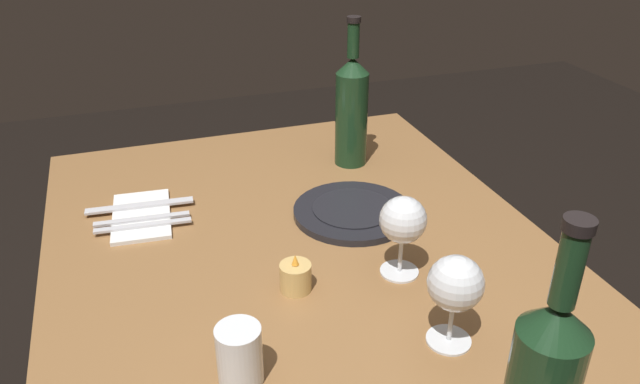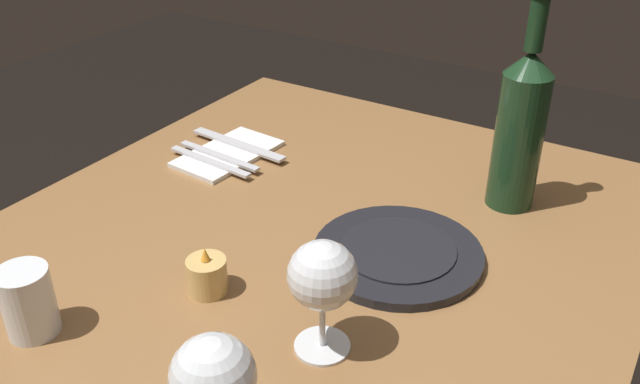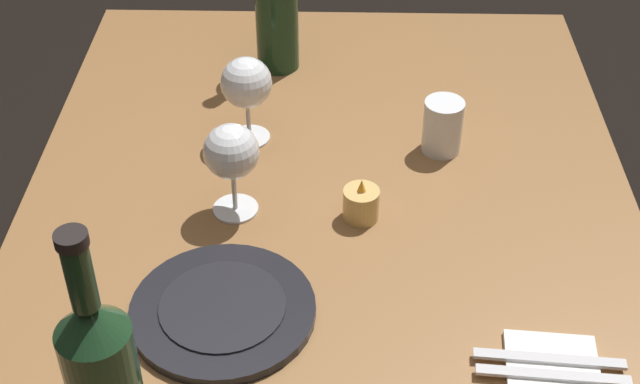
{
  "view_description": "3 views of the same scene",
  "coord_description": "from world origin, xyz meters",
  "px_view_note": "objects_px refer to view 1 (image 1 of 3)",
  "views": [
    {
      "loc": [
        -0.81,
        0.27,
        1.36
      ],
      "look_at": [
        0.08,
        -0.03,
        0.85
      ],
      "focal_mm": 34.69,
      "sensor_mm": 36.0,
      "label": 1
    },
    {
      "loc": [
        -0.54,
        -0.44,
        1.29
      ],
      "look_at": [
        0.08,
        -0.05,
        0.86
      ],
      "focal_mm": 37.8,
      "sensor_mm": 36.0,
      "label": 2
    },
    {
      "loc": [
        0.96,
        0.01,
        1.58
      ],
      "look_at": [
        0.06,
        -0.01,
        0.86
      ],
      "focal_mm": 50.93,
      "sensor_mm": 36.0,
      "label": 3
    }
  ],
  "objects_px": {
    "fork_outer": "(143,225)",
    "wine_bottle_second": "(352,109)",
    "dinner_plate": "(353,211)",
    "table_knife": "(140,206)",
    "wine_glass_left": "(403,222)",
    "water_tumbler": "(240,358)",
    "votive_candle": "(296,278)",
    "folded_napkin": "(141,216)",
    "wine_glass_right": "(455,285)",
    "fork_inner": "(142,219)"
  },
  "relations": [
    {
      "from": "fork_outer",
      "to": "wine_bottle_second",
      "type": "bearing_deg",
      "value": -72.2
    },
    {
      "from": "dinner_plate",
      "to": "table_knife",
      "type": "height_order",
      "value": "dinner_plate"
    },
    {
      "from": "wine_glass_left",
      "to": "dinner_plate",
      "type": "xyz_separation_m",
      "value": [
        0.21,
        0.0,
        -0.09
      ]
    },
    {
      "from": "wine_glass_left",
      "to": "dinner_plate",
      "type": "bearing_deg",
      "value": 1.12
    },
    {
      "from": "wine_bottle_second",
      "to": "water_tumbler",
      "type": "xyz_separation_m",
      "value": [
        -0.59,
        0.39,
        -0.09
      ]
    },
    {
      "from": "votive_candle",
      "to": "folded_napkin",
      "type": "xyz_separation_m",
      "value": [
        0.32,
        0.22,
        -0.02
      ]
    },
    {
      "from": "dinner_plate",
      "to": "folded_napkin",
      "type": "xyz_separation_m",
      "value": [
        0.12,
        0.4,
        -0.0
      ]
    },
    {
      "from": "votive_candle",
      "to": "table_knife",
      "type": "distance_m",
      "value": 0.41
    },
    {
      "from": "votive_candle",
      "to": "water_tumbler",
      "type": "bearing_deg",
      "value": 142.87
    },
    {
      "from": "wine_bottle_second",
      "to": "folded_napkin",
      "type": "height_order",
      "value": "wine_bottle_second"
    },
    {
      "from": "fork_outer",
      "to": "wine_glass_left",
      "type": "bearing_deg",
      "value": -124.86
    },
    {
      "from": "votive_candle",
      "to": "dinner_plate",
      "type": "relative_size",
      "value": 0.28
    },
    {
      "from": "water_tumbler",
      "to": "wine_glass_right",
      "type": "bearing_deg",
      "value": -94.21
    },
    {
      "from": "folded_napkin",
      "to": "table_knife",
      "type": "relative_size",
      "value": 0.94
    },
    {
      "from": "table_knife",
      "to": "votive_candle",
      "type": "bearing_deg",
      "value": -147.55
    },
    {
      "from": "water_tumbler",
      "to": "fork_inner",
      "type": "bearing_deg",
      "value": 11.51
    },
    {
      "from": "wine_glass_right",
      "to": "table_knife",
      "type": "distance_m",
      "value": 0.68
    },
    {
      "from": "water_tumbler",
      "to": "dinner_plate",
      "type": "distance_m",
      "value": 0.47
    },
    {
      "from": "fork_inner",
      "to": "table_knife",
      "type": "xyz_separation_m",
      "value": [
        0.05,
        0.0,
        0.0
      ]
    },
    {
      "from": "fork_inner",
      "to": "water_tumbler",
      "type": "bearing_deg",
      "value": -168.49
    },
    {
      "from": "water_tumbler",
      "to": "table_knife",
      "type": "xyz_separation_m",
      "value": [
        0.52,
        0.09,
        -0.03
      ]
    },
    {
      "from": "votive_candle",
      "to": "fork_inner",
      "type": "height_order",
      "value": "votive_candle"
    },
    {
      "from": "wine_glass_right",
      "to": "dinner_plate",
      "type": "relative_size",
      "value": 0.61
    },
    {
      "from": "wine_glass_right",
      "to": "fork_inner",
      "type": "relative_size",
      "value": 0.8
    },
    {
      "from": "water_tumbler",
      "to": "fork_inner",
      "type": "height_order",
      "value": "water_tumbler"
    },
    {
      "from": "dinner_plate",
      "to": "table_knife",
      "type": "relative_size",
      "value": 1.12
    },
    {
      "from": "dinner_plate",
      "to": "folded_napkin",
      "type": "relative_size",
      "value": 1.19
    },
    {
      "from": "folded_napkin",
      "to": "fork_inner",
      "type": "distance_m",
      "value": 0.03
    },
    {
      "from": "dinner_plate",
      "to": "wine_glass_left",
      "type": "bearing_deg",
      "value": -178.88
    },
    {
      "from": "wine_glass_right",
      "to": "fork_inner",
      "type": "bearing_deg",
      "value": 39.37
    },
    {
      "from": "wine_glass_left",
      "to": "wine_bottle_second",
      "type": "bearing_deg",
      "value": -10.26
    },
    {
      "from": "fork_outer",
      "to": "table_knife",
      "type": "distance_m",
      "value": 0.08
    },
    {
      "from": "wine_glass_right",
      "to": "fork_inner",
      "type": "height_order",
      "value": "wine_glass_right"
    },
    {
      "from": "votive_candle",
      "to": "fork_outer",
      "type": "height_order",
      "value": "votive_candle"
    },
    {
      "from": "fork_inner",
      "to": "fork_outer",
      "type": "distance_m",
      "value": 0.02
    },
    {
      "from": "wine_bottle_second",
      "to": "fork_outer",
      "type": "relative_size",
      "value": 1.85
    },
    {
      "from": "votive_candle",
      "to": "dinner_plate",
      "type": "height_order",
      "value": "votive_candle"
    },
    {
      "from": "folded_napkin",
      "to": "fork_outer",
      "type": "height_order",
      "value": "fork_outer"
    },
    {
      "from": "water_tumbler",
      "to": "folded_napkin",
      "type": "relative_size",
      "value": 0.44
    },
    {
      "from": "dinner_plate",
      "to": "wine_glass_right",
      "type": "bearing_deg",
      "value": 179.86
    },
    {
      "from": "wine_glass_left",
      "to": "fork_inner",
      "type": "height_order",
      "value": "wine_glass_left"
    },
    {
      "from": "wine_glass_right",
      "to": "dinner_plate",
      "type": "bearing_deg",
      "value": -0.14
    },
    {
      "from": "votive_candle",
      "to": "table_knife",
      "type": "relative_size",
      "value": 0.32
    },
    {
      "from": "fork_inner",
      "to": "fork_outer",
      "type": "xyz_separation_m",
      "value": [
        -0.02,
        0.0,
        0.0
      ]
    },
    {
      "from": "wine_glass_left",
      "to": "wine_glass_right",
      "type": "relative_size",
      "value": 1.0
    },
    {
      "from": "wine_glass_left",
      "to": "wine_glass_right",
      "type": "distance_m",
      "value": 0.18
    },
    {
      "from": "wine_glass_left",
      "to": "table_knife",
      "type": "xyz_separation_m",
      "value": [
        0.36,
        0.4,
        -0.09
      ]
    },
    {
      "from": "folded_napkin",
      "to": "fork_outer",
      "type": "bearing_deg",
      "value": 180.0
    },
    {
      "from": "wine_glass_right",
      "to": "votive_candle",
      "type": "distance_m",
      "value": 0.27
    },
    {
      "from": "wine_bottle_second",
      "to": "water_tumbler",
      "type": "relative_size",
      "value": 3.83
    }
  ]
}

